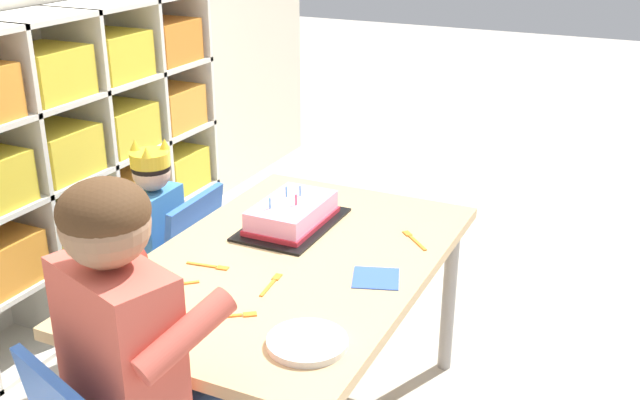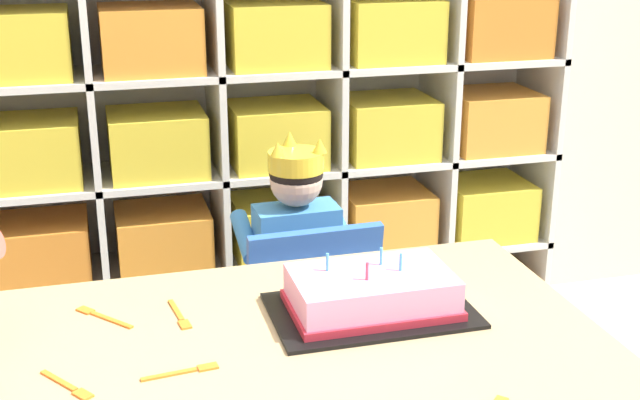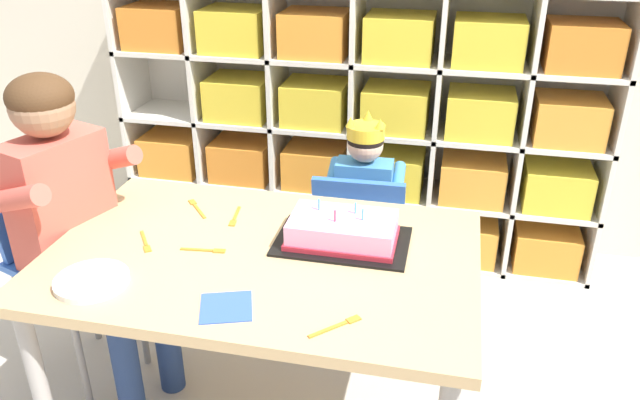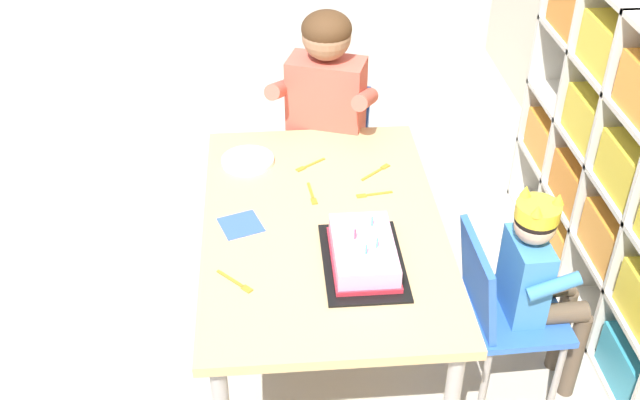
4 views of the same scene
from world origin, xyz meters
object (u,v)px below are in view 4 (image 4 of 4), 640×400
object	(u,v)px
activity_table	(323,237)
adult_helper_seated	(322,116)
child_with_crown	(538,273)
fork_at_table_front_edge	(309,165)
fork_by_napkin	(237,283)
fork_beside_plate_stack	(377,171)
birthday_cake_on_tray	(363,254)
paper_plate_stack	(248,161)
fork_near_child_seat	(312,195)
classroom_chair_blue	(500,305)
fork_near_cake_tray	(372,195)
classroom_chair_adult_side	(329,149)

from	to	relation	value
activity_table	adult_helper_seated	size ratio (longest dim) A/B	1.13
child_with_crown	adult_helper_seated	distance (m)	1.05
fork_at_table_front_edge	fork_by_napkin	size ratio (longest dim) A/B	1.01
adult_helper_seated	fork_beside_plate_stack	distance (m)	0.38
activity_table	birthday_cake_on_tray	xyz separation A→B (m)	(0.22, 0.11, 0.10)
adult_helper_seated	paper_plate_stack	xyz separation A→B (m)	(0.23, -0.30, -0.05)
child_with_crown	fork_near_child_seat	bearing A→B (deg)	61.70
classroom_chair_blue	child_with_crown	distance (m)	0.17
fork_near_cake_tray	fork_at_table_front_edge	size ratio (longest dim) A/B	1.14
activity_table	fork_by_napkin	size ratio (longest dim) A/B	10.82
activity_table	classroom_chair_blue	size ratio (longest dim) A/B	1.87
child_with_crown	fork_by_napkin	distance (m)	0.99
birthday_cake_on_tray	fork_by_napkin	world-z (taller)	birthday_cake_on_tray
classroom_chair_adult_side	fork_beside_plate_stack	distance (m)	0.48
fork_beside_plate_stack	fork_by_napkin	world-z (taller)	same
child_with_crown	fork_at_table_front_edge	distance (m)	0.91
fork_at_table_front_edge	fork_near_cake_tray	bearing A→B (deg)	-79.93
adult_helper_seated	fork_near_child_seat	bearing A→B (deg)	-79.75
classroom_chair_adult_side	fork_near_cake_tray	size ratio (longest dim) A/B	5.43
classroom_chair_adult_side	adult_helper_seated	size ratio (longest dim) A/B	0.65
classroom_chair_adult_side	fork_at_table_front_edge	xyz separation A→B (m)	(0.37, -0.11, 0.16)
paper_plate_stack	fork_near_child_seat	distance (m)	0.32
adult_helper_seated	classroom_chair_adult_side	bearing A→B (deg)	90.00
fork_near_cake_tray	fork_near_child_seat	size ratio (longest dim) A/B	0.98
classroom_chair_adult_side	adult_helper_seated	bearing A→B (deg)	-90.00
fork_at_table_front_edge	paper_plate_stack	bearing A→B (deg)	134.42
activity_table	fork_near_child_seat	distance (m)	0.17
activity_table	fork_near_child_seat	world-z (taller)	fork_near_child_seat
fork_near_cake_tray	fork_near_child_seat	world-z (taller)	same
fork_near_cake_tray	fork_near_child_seat	bearing A→B (deg)	168.04
activity_table	fork_beside_plate_stack	bearing A→B (deg)	142.53
classroom_chair_blue	classroom_chair_adult_side	size ratio (longest dim) A/B	0.93
classroom_chair_blue	activity_table	bearing A→B (deg)	69.13
activity_table	fork_beside_plate_stack	world-z (taller)	fork_beside_plate_stack
adult_helper_seated	fork_at_table_front_edge	size ratio (longest dim) A/B	9.49
classroom_chair_blue	classroom_chair_adult_side	bearing A→B (deg)	26.39
child_with_crown	classroom_chair_adult_side	distance (m)	1.11
birthday_cake_on_tray	fork_beside_plate_stack	world-z (taller)	birthday_cake_on_tray
child_with_crown	birthday_cake_on_tray	bearing A→B (deg)	90.16
paper_plate_stack	activity_table	bearing A→B (deg)	32.53
classroom_chair_blue	child_with_crown	world-z (taller)	child_with_crown
adult_helper_seated	fork_beside_plate_stack	xyz separation A→B (m)	(0.33, 0.18, -0.06)
classroom_chair_blue	fork_near_child_seat	bearing A→B (deg)	57.41
fork_at_table_front_edge	classroom_chair_adult_side	bearing A→B (deg)	38.29
fork_by_napkin	adult_helper_seated	bearing A→B (deg)	-64.98
fork_near_child_seat	fork_beside_plate_stack	bearing A→B (deg)	-68.60
adult_helper_seated	fork_at_table_front_edge	distance (m)	0.28
classroom_chair_adult_side	birthday_cake_on_tray	distance (m)	0.96
classroom_chair_blue	fork_near_cake_tray	xyz separation A→B (m)	(-0.35, -0.40, 0.23)
classroom_chair_blue	classroom_chair_adult_side	distance (m)	1.05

